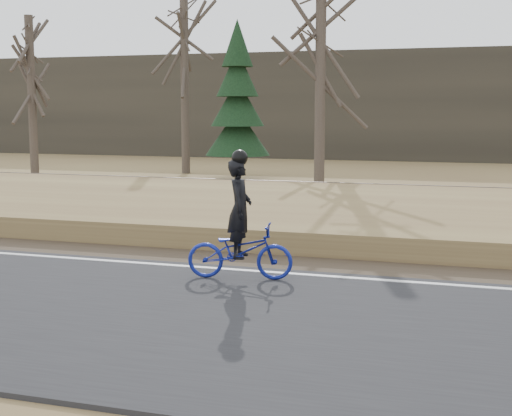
% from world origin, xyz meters
% --- Properties ---
extents(ground, '(120.00, 120.00, 0.00)m').
position_xyz_m(ground, '(0.00, 0.00, 0.00)').
color(ground, olive).
rests_on(ground, ground).
extents(road, '(120.00, 6.00, 0.06)m').
position_xyz_m(road, '(0.00, -2.50, 0.03)').
color(road, black).
rests_on(road, ground).
extents(edge_line, '(120.00, 0.12, 0.01)m').
position_xyz_m(edge_line, '(0.00, 0.20, 0.07)').
color(edge_line, silver).
rests_on(edge_line, road).
extents(shoulder, '(120.00, 1.60, 0.04)m').
position_xyz_m(shoulder, '(0.00, 1.20, 0.02)').
color(shoulder, '#473A2B').
rests_on(shoulder, ground).
extents(embankment, '(120.00, 5.00, 0.44)m').
position_xyz_m(embankment, '(0.00, 4.20, 0.22)').
color(embankment, olive).
rests_on(embankment, ground).
extents(ballast, '(120.00, 3.00, 0.45)m').
position_xyz_m(ballast, '(0.00, 8.00, 0.23)').
color(ballast, slate).
rests_on(ballast, ground).
extents(railroad, '(120.00, 2.40, 0.29)m').
position_xyz_m(railroad, '(0.00, 8.00, 0.53)').
color(railroad, black).
rests_on(railroad, ballast).
extents(treeline_backdrop, '(120.00, 4.00, 6.00)m').
position_xyz_m(treeline_backdrop, '(0.00, 30.00, 3.00)').
color(treeline_backdrop, '#383328').
rests_on(treeline_backdrop, ground).
extents(cyclist, '(1.78, 0.88, 2.09)m').
position_xyz_m(cyclist, '(-0.69, -0.37, 0.72)').
color(cyclist, navy).
rests_on(cyclist, road).
extents(bare_tree_far_left, '(0.36, 0.36, 6.60)m').
position_xyz_m(bare_tree_far_left, '(-14.82, 14.57, 3.30)').
color(bare_tree_far_left, '#51453B').
rests_on(bare_tree_far_left, ground).
extents(bare_tree_left, '(0.36, 0.36, 8.10)m').
position_xyz_m(bare_tree_left, '(-9.35, 17.84, 4.05)').
color(bare_tree_left, '#51453B').
rests_on(bare_tree_left, ground).
extents(bare_tree_near_left, '(0.36, 0.36, 7.87)m').
position_xyz_m(bare_tree_near_left, '(-2.33, 13.04, 3.93)').
color(bare_tree_near_left, '#51453B').
rests_on(bare_tree_near_left, ground).
extents(conifer, '(2.60, 2.60, 6.33)m').
position_xyz_m(conifer, '(-6.37, 16.14, 2.99)').
color(conifer, '#51453B').
rests_on(conifer, ground).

